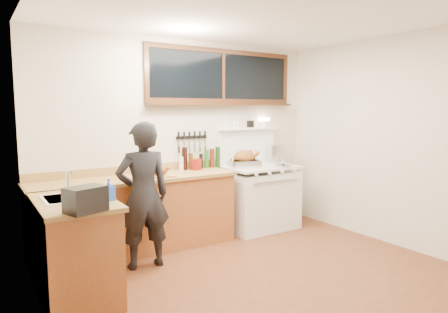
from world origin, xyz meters
TOP-DOWN VIEW (x-y plane):
  - ground_plane at (0.00, 0.00)m, footprint 4.00×3.50m
  - room_shell at (0.00, 0.00)m, footprint 4.10×3.60m
  - counter_back at (-0.80, 1.45)m, footprint 2.44×0.64m
  - counter_left at (-1.70, 0.62)m, footprint 0.64×1.09m
  - sink_unit at (-1.68, 0.70)m, footprint 0.50×0.45m
  - vintage_stove at (1.00, 1.41)m, footprint 1.02×0.74m
  - back_window at (0.60, 1.72)m, footprint 2.32×0.13m
  - left_doorway at (-1.99, -0.55)m, footprint 0.02×1.04m
  - knife_strip at (0.10, 1.73)m, footprint 0.46×0.03m
  - man at (-0.91, 0.94)m, footprint 0.61×0.43m
  - soap_bottle at (-1.43, 0.42)m, footprint 0.10×0.11m
  - toaster at (-1.70, 0.12)m, footprint 0.34×0.29m
  - cutting_board at (-0.55, 1.34)m, footprint 0.42×0.36m
  - roast_turkey at (0.74, 1.40)m, footprint 0.45×0.38m
  - stockpot at (1.42, 1.49)m, footprint 0.31×0.31m
  - saucepan at (0.95, 1.70)m, footprint 0.17×0.28m
  - pot_lid at (1.24, 1.17)m, footprint 0.30×0.30m
  - coffee_tin at (0.06, 1.54)m, footprint 0.12×0.11m
  - pitcher at (-0.08, 1.66)m, footprint 0.11×0.11m
  - bottle_cluster at (0.19, 1.63)m, footprint 0.58×0.07m

SIDE VIEW (x-z plane):
  - ground_plane at x=0.00m, z-range -0.02..0.00m
  - counter_left at x=-1.70m, z-range 0.00..0.90m
  - counter_back at x=-0.80m, z-range -0.05..0.95m
  - vintage_stove at x=1.00m, z-range -0.32..1.25m
  - man at x=-0.91m, z-range 0.00..1.57m
  - sink_unit at x=-1.68m, z-range 0.66..1.03m
  - pot_lid at x=1.24m, z-range 0.89..0.93m
  - cutting_board at x=-0.55m, z-range 0.89..1.02m
  - saucepan at x=0.95m, z-range 0.90..1.02m
  - coffee_tin at x=0.06m, z-range 0.90..1.05m
  - pitcher at x=-0.08m, z-range 0.90..1.08m
  - soap_bottle at x=-1.43m, z-range 0.90..1.09m
  - roast_turkey at x=0.74m, z-range 0.88..1.12m
  - toaster at x=-1.70m, z-range 0.90..1.10m
  - bottle_cluster at x=0.19m, z-range 0.88..1.18m
  - stockpot at x=1.42m, z-range 0.90..1.17m
  - left_doorway at x=-1.99m, z-range 0.00..2.17m
  - knife_strip at x=0.10m, z-range 1.17..1.45m
  - room_shell at x=0.00m, z-range 0.32..2.97m
  - back_window at x=0.60m, z-range 1.68..2.45m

